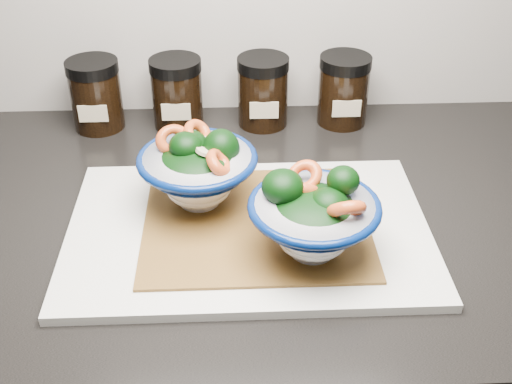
{
  "coord_description": "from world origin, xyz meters",
  "views": [
    {
      "loc": [
        -0.02,
        0.75,
        1.4
      ],
      "look_at": [
        0.0,
        1.4,
        0.96
      ],
      "focal_mm": 45.0,
      "sensor_mm": 36.0,
      "label": 1
    }
  ],
  "objects_px": {
    "spice_jar_a": "(96,95)",
    "spice_jar_c": "(263,91)",
    "spice_jar_d": "(343,90)",
    "bowl_right": "(314,218)",
    "cutting_board": "(249,230)",
    "bowl_left": "(198,169)",
    "spice_jar_b": "(177,93)"
  },
  "relations": [
    {
      "from": "cutting_board",
      "to": "bowl_right",
      "type": "height_order",
      "value": "bowl_right"
    },
    {
      "from": "spice_jar_b",
      "to": "spice_jar_a",
      "type": "bearing_deg",
      "value": 180.0
    },
    {
      "from": "spice_jar_a",
      "to": "spice_jar_c",
      "type": "distance_m",
      "value": 0.26
    },
    {
      "from": "bowl_right",
      "to": "spice_jar_b",
      "type": "height_order",
      "value": "bowl_right"
    },
    {
      "from": "spice_jar_a",
      "to": "spice_jar_c",
      "type": "xyz_separation_m",
      "value": [
        0.26,
        0.0,
        0.0
      ]
    },
    {
      "from": "spice_jar_b",
      "to": "bowl_right",
      "type": "bearing_deg",
      "value": -63.36
    },
    {
      "from": "bowl_right",
      "to": "spice_jar_b",
      "type": "bearing_deg",
      "value": 116.64
    },
    {
      "from": "cutting_board",
      "to": "spice_jar_d",
      "type": "xyz_separation_m",
      "value": [
        0.16,
        0.3,
        0.05
      ]
    },
    {
      "from": "bowl_left",
      "to": "spice_jar_d",
      "type": "height_order",
      "value": "bowl_left"
    },
    {
      "from": "spice_jar_c",
      "to": "spice_jar_d",
      "type": "height_order",
      "value": "same"
    },
    {
      "from": "spice_jar_d",
      "to": "bowl_right",
      "type": "bearing_deg",
      "value": -104.39
    },
    {
      "from": "cutting_board",
      "to": "spice_jar_c",
      "type": "xyz_separation_m",
      "value": [
        0.03,
        0.3,
        0.05
      ]
    },
    {
      "from": "bowl_right",
      "to": "spice_jar_d",
      "type": "height_order",
      "value": "bowl_right"
    },
    {
      "from": "spice_jar_b",
      "to": "spice_jar_c",
      "type": "relative_size",
      "value": 1.0
    },
    {
      "from": "cutting_board",
      "to": "spice_jar_a",
      "type": "relative_size",
      "value": 3.98
    },
    {
      "from": "bowl_left",
      "to": "spice_jar_c",
      "type": "bearing_deg",
      "value": 68.61
    },
    {
      "from": "spice_jar_c",
      "to": "cutting_board",
      "type": "bearing_deg",
      "value": -96.43
    },
    {
      "from": "spice_jar_b",
      "to": "spice_jar_d",
      "type": "bearing_deg",
      "value": 0.0
    },
    {
      "from": "spice_jar_a",
      "to": "spice_jar_c",
      "type": "relative_size",
      "value": 1.0
    },
    {
      "from": "cutting_board",
      "to": "bowl_right",
      "type": "bearing_deg",
      "value": -36.9
    },
    {
      "from": "spice_jar_b",
      "to": "spice_jar_d",
      "type": "relative_size",
      "value": 1.0
    },
    {
      "from": "spice_jar_c",
      "to": "spice_jar_d",
      "type": "xyz_separation_m",
      "value": [
        0.13,
        0.0,
        0.0
      ]
    },
    {
      "from": "cutting_board",
      "to": "spice_jar_d",
      "type": "bearing_deg",
      "value": 61.23
    },
    {
      "from": "spice_jar_d",
      "to": "bowl_left",
      "type": "bearing_deg",
      "value": -132.78
    },
    {
      "from": "bowl_left",
      "to": "spice_jar_c",
      "type": "height_order",
      "value": "bowl_left"
    },
    {
      "from": "spice_jar_a",
      "to": "spice_jar_d",
      "type": "bearing_deg",
      "value": 0.0
    },
    {
      "from": "cutting_board",
      "to": "spice_jar_c",
      "type": "relative_size",
      "value": 3.98
    },
    {
      "from": "bowl_left",
      "to": "spice_jar_d",
      "type": "bearing_deg",
      "value": 47.22
    },
    {
      "from": "bowl_right",
      "to": "spice_jar_d",
      "type": "xyz_separation_m",
      "value": [
        0.09,
        0.35,
        -0.01
      ]
    },
    {
      "from": "bowl_right",
      "to": "spice_jar_a",
      "type": "relative_size",
      "value": 1.35
    },
    {
      "from": "spice_jar_a",
      "to": "spice_jar_d",
      "type": "height_order",
      "value": "same"
    },
    {
      "from": "bowl_left",
      "to": "spice_jar_b",
      "type": "height_order",
      "value": "bowl_left"
    }
  ]
}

